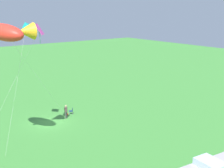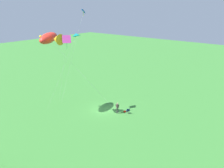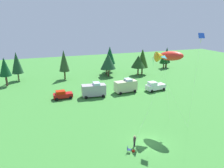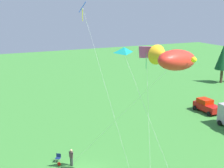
{
  "view_description": "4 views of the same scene",
  "coord_description": "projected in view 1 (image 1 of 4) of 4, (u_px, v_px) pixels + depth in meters",
  "views": [
    {
      "loc": [
        15.58,
        32.95,
        13.61
      ],
      "look_at": [
        -5.88,
        4.89,
        4.95
      ],
      "focal_mm": 50.0,
      "sensor_mm": 36.0,
      "label": 1
    },
    {
      "loc": [
        -25.69,
        29.49,
        16.66
      ],
      "look_at": [
        -2.65,
        1.33,
        5.2
      ],
      "focal_mm": 42.0,
      "sensor_mm": 36.0,
      "label": 2
    },
    {
      "loc": [
        -14.52,
        -24.41,
        17.3
      ],
      "look_at": [
        -4.55,
        3.28,
        8.44
      ],
      "focal_mm": 35.0,
      "sensor_mm": 36.0,
      "label": 3
    },
    {
      "loc": [
        24.34,
        -8.16,
        15.36
      ],
      "look_at": [
        -2.14,
        4.03,
        7.91
      ],
      "focal_mm": 50.0,
      "sensor_mm": 36.0,
      "label": 4
    }
  ],
  "objects": [
    {
      "name": "folding_chair",
      "position": [
        72.0,
        111.0,
        40.89
      ],
      "size": [
        0.67,
        0.67,
        0.82
      ],
      "rotation": [
        0.0,
        0.0,
        5.67
      ],
      "color": "navy",
      "rests_on": "ground"
    },
    {
      "name": "ground_plane",
      "position": [
        49.0,
        123.0,
        37.86
      ],
      "size": [
        160.0,
        160.0,
        0.0
      ],
      "primitive_type": "plane",
      "color": "#387D32"
    },
    {
      "name": "kite_delta_teal",
      "position": [
        25.0,
        25.0,
        31.1
      ],
      "size": [
        4.56,
        3.88,
        12.32
      ],
      "color": "teal",
      "rests_on": "ground"
    },
    {
      "name": "person_kite_flyer",
      "position": [
        66.0,
        111.0,
        39.22
      ],
      "size": [
        0.55,
        0.46,
        1.74
      ],
      "rotation": [
        0.0,
        0.0,
        5.18
      ],
      "color": "#3C3D3D",
      "rests_on": "ground"
    },
    {
      "name": "backpack_on_grass",
      "position": [
        67.0,
        114.0,
        40.67
      ],
      "size": [
        0.35,
        0.26,
        0.22
      ],
      "primitive_type": "cube",
      "rotation": [
        0.0,
        0.0,
        0.14
      ],
      "color": "red",
      "rests_on": "ground"
    },
    {
      "name": "kite_diamond_rainbow",
      "position": [
        38.0,
        32.0,
        29.76
      ],
      "size": [
        6.37,
        3.28,
        12.13
      ],
      "color": "#CF3FA1",
      "rests_on": "ground"
    },
    {
      "name": "kite_large_fish",
      "position": [
        10.0,
        32.0,
        27.6
      ],
      "size": [
        10.74,
        7.91,
        12.49
      ],
      "color": "red",
      "rests_on": "ground"
    }
  ]
}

